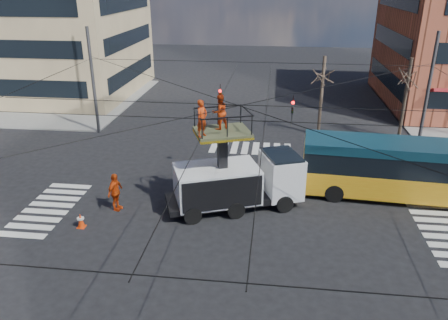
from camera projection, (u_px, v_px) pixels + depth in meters
ground at (238, 220)px, 21.86m from camera, size 120.00×120.00×0.00m
sidewalk_nw at (47, 99)px, 43.37m from camera, size 18.00×18.00×0.12m
crosswalks at (238, 220)px, 21.85m from camera, size 22.40×22.40×0.02m
overhead_network at (238, 136)px, 20.57m from camera, size 24.24×24.24×8.00m
tree_a at (323, 75)px, 31.87m from camera, size 2.00×2.00×6.00m
tree_b at (409, 77)px, 31.21m from camera, size 2.00×2.00×6.00m
utility_truck at (238, 171)px, 22.41m from camera, size 7.36×4.64×6.06m
city_bus at (413, 169)px, 23.35m from camera, size 11.81×3.42×3.20m
traffic_cone at (81, 220)px, 21.08m from camera, size 0.36×0.36×0.75m
worker_ground at (115, 192)px, 22.44m from camera, size 0.76×1.28×2.04m
flagger at (317, 178)px, 24.05m from camera, size 0.80×1.34×2.04m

